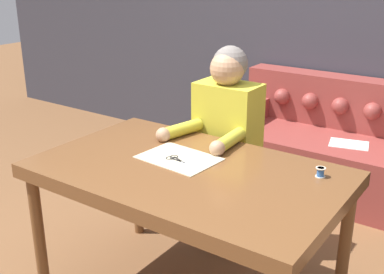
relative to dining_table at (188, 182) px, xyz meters
name	(u,v)px	position (x,y,z in m)	size (l,w,h in m)	color
wall_back	(337,12)	(-0.07, 2.13, 0.61)	(8.00, 0.06, 2.60)	#383842
dining_table	(188,182)	(0.00, 0.00, 0.00)	(1.44, 0.89, 0.76)	brown
couch	(331,150)	(0.12, 1.74, -0.38)	(1.60, 0.78, 0.84)	brown
person	(226,152)	(-0.13, 0.58, -0.07)	(0.42, 0.55, 1.24)	#33281E
pattern_paper_main	(179,158)	(-0.10, 0.07, 0.08)	(0.39, 0.30, 0.00)	beige
scissors	(178,160)	(-0.09, 0.04, 0.08)	(0.21, 0.10, 0.01)	silver
thread_spool	(320,172)	(0.55, 0.26, 0.10)	(0.04, 0.04, 0.05)	#3366B2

